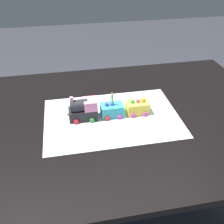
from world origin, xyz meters
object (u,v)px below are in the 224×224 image
at_px(cake_locomotive, 83,110).
at_px(cake_car_hopper_turquoise, 112,110).
at_px(cake_car_caboose_lemon, 137,107).
at_px(dining_table, 127,133).
at_px(birthday_candle, 112,97).

relative_size(cake_locomotive, cake_car_hopper_turquoise, 1.40).
relative_size(cake_car_hopper_turquoise, cake_car_caboose_lemon, 1.00).
bearing_deg(cake_locomotive, cake_car_caboose_lemon, 0.00).
bearing_deg(cake_car_hopper_turquoise, cake_locomotive, -180.00).
distance_m(dining_table, birthday_candle, 0.22).
height_order(cake_car_hopper_turquoise, birthday_candle, birthday_candle).
xyz_separation_m(cake_locomotive, cake_car_caboose_lemon, (0.25, 0.00, -0.02)).
distance_m(cake_car_caboose_lemon, birthday_candle, 0.14).
height_order(dining_table, cake_car_caboose_lemon, cake_car_caboose_lemon).
bearing_deg(cake_locomotive, birthday_candle, 0.00).
xyz_separation_m(cake_car_caboose_lemon, birthday_candle, (-0.12, -0.00, 0.07)).
bearing_deg(dining_table, cake_locomotive, 178.28).
distance_m(dining_table, cake_locomotive, 0.25).
height_order(cake_car_caboose_lemon, birthday_candle, birthday_candle).
relative_size(dining_table, cake_car_caboose_lemon, 14.00).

